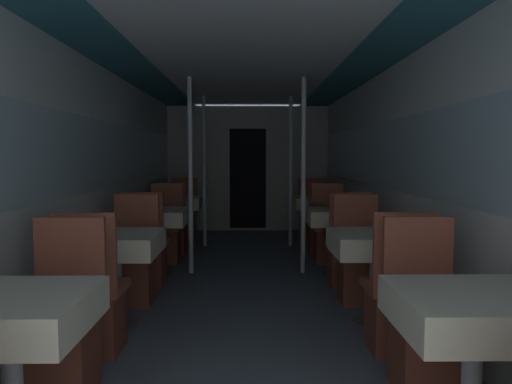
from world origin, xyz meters
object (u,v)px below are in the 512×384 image
chair_left_near_3 (172,231)px  dining_table_right_3 (317,204)px  chair_right_near_1 (396,308)px  chair_left_far_0 (62,340)px  dining_table_right_2 (337,219)px  support_pole_right_2 (303,176)px  chair_right_far_3 (311,220)px  dining_table_left_2 (157,219)px  chair_left_near_2 (146,257)px  chair_right_near_3 (322,231)px  support_pole_right_3 (291,171)px  dining_table_left_1 (116,247)px  chair_left_far_1 (134,270)px  chair_right_far_0 (425,338)px  dining_table_left_0 (10,318)px  chair_right_far_1 (359,269)px  chair_left_far_3 (184,220)px  chair_left_far_2 (166,238)px  support_pole_left_2 (190,176)px  support_pole_left_3 (204,171)px  chair_left_near_1 (93,309)px  dining_table_left_3 (178,204)px  chair_right_far_2 (329,238)px  chair_right_near_2 (347,257)px  dining_table_right_1 (375,246)px

chair_left_near_3 → dining_table_right_3: bearing=15.9°
chair_right_near_1 → chair_left_far_0: bearing=-164.7°
dining_table_right_2 → dining_table_right_3: size_ratio=1.00×
support_pole_right_2 → chair_right_far_3: bearing=80.5°
dining_table_left_2 → chair_left_near_3: size_ratio=0.75×
chair_left_near_2 → chair_right_near_3: (2.03, 1.72, 0.00)m
dining_table_right_2 → support_pole_right_3: (-0.38, 1.72, 0.48)m
dining_table_left_1 → chair_left_near_3: 2.87m
chair_left_far_1 → chair_right_far_0: (2.03, -1.72, 0.00)m
dining_table_left_0 → chair_right_far_1: (2.03, 2.30, -0.32)m
chair_right_far_3 → chair_right_near_3: bearing=90.0°
chair_right_far_0 → dining_table_right_2: (-0.00, 2.85, 0.32)m
chair_left_far_0 → chair_left_far_3: bearing=-90.0°
chair_left_far_2 → chair_right_near_1: size_ratio=1.00×
chair_left_far_2 → dining_table_right_3: bearing=-150.8°
chair_right_near_1 → chair_right_far_1: same height
chair_left_near_3 → dining_table_right_3: chair_left_near_3 is taller
chair_right_far_1 → dining_table_right_2: chair_right_far_1 is taller
chair_left_far_1 → chair_left_near_3: size_ratio=1.00×
chair_right_far_1 → dining_table_right_2: 1.18m
support_pole_left_2 → support_pole_left_3: size_ratio=1.00×
dining_table_left_1 → support_pole_left_3: support_pole_left_3 is taller
chair_left_near_1 → dining_table_left_2: bearing=90.0°
dining_table_left_0 → chair_left_far_3: 5.74m
dining_table_left_0 → chair_left_near_2: 2.87m
chair_left_far_1 → dining_table_left_3: 2.87m
chair_left_near_3 → chair_right_near_1: (2.03, -3.43, 0.00)m
dining_table_right_3 → chair_left_far_1: bearing=-125.5°
chair_right_near_3 → support_pole_right_3: support_pole_right_3 is taller
dining_table_left_3 → chair_right_far_2: (2.03, -1.14, -0.32)m
dining_table_left_3 → dining_table_right_2: bearing=-40.2°
dining_table_right_2 → chair_left_far_1: bearing=-150.8°
support_pole_right_3 → dining_table_right_3: bearing=-0.0°
chair_left_far_2 → dining_table_left_3: 1.18m
chair_left_near_1 → chair_left_near_3: bearing=90.0°
dining_table_right_2 → chair_right_near_2: (0.00, -0.58, -0.32)m
chair_left_far_2 → chair_right_far_0: same height
support_pole_right_2 → chair_left_far_2: bearing=160.6°
dining_table_right_1 → support_pole_left_2: bearing=133.8°
dining_table_left_2 → chair_left_near_2: chair_left_near_2 is taller
dining_table_right_1 → chair_right_far_2: (0.00, 2.30, -0.32)m
chair_right_far_1 → chair_right_near_2: size_ratio=1.00×
chair_left_near_1 → dining_table_left_2: chair_left_near_1 is taller
chair_right_near_1 → chair_right_near_2: same height
dining_table_right_2 → chair_left_far_2: bearing=164.1°
chair_right_near_1 → chair_right_far_0: bearing=-90.0°
support_pole_right_2 → chair_right_far_3: (0.38, 2.30, -0.80)m
support_pole_right_2 → support_pole_right_3: 1.72m
chair_left_near_3 → chair_right_near_3: (2.03, 0.00, 0.00)m
chair_left_far_1 → chair_right_near_3: bearing=-131.8°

